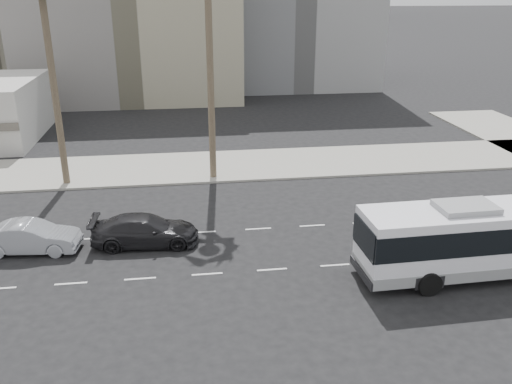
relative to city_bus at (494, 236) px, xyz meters
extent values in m
plane|color=black|center=(-6.74, 1.61, -1.84)|extent=(700.00, 700.00, 0.00)
cube|color=gray|center=(-6.74, 17.11, -1.76)|extent=(120.00, 7.00, 0.15)
cube|color=gray|center=(-18.74, 46.61, 7.16)|extent=(24.00, 18.00, 18.00)
cube|color=silver|center=(0.00, 0.00, 0.04)|extent=(12.17, 2.98, 2.71)
cube|color=black|center=(0.00, 0.00, 0.41)|extent=(12.23, 3.04, 1.15)
cube|color=gray|center=(0.00, 0.00, -1.16)|extent=(12.19, 3.02, 0.52)
cube|color=gray|center=(-1.57, 0.00, 1.50)|extent=(2.55, 1.73, 0.31)
cylinder|color=black|center=(-3.55, -1.34, -1.31)|extent=(1.04, 0.31, 1.04)
cylinder|color=black|center=(-3.55, 1.34, -1.31)|extent=(1.04, 0.31, 1.04)
imported|color=black|center=(-15.65, 5.12, -1.06)|extent=(2.45, 5.45, 1.55)
imported|color=#9A9DA6|center=(-21.15, 5.07, -1.07)|extent=(2.08, 4.81, 1.54)
cylinder|color=brown|center=(-11.60, 14.64, 6.07)|extent=(0.43, 0.43, 15.81)
cylinder|color=brown|center=(-21.29, 14.75, 4.31)|extent=(0.39, 0.39, 12.29)
camera|label=1|loc=(-13.49, -19.84, 10.40)|focal=37.50mm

